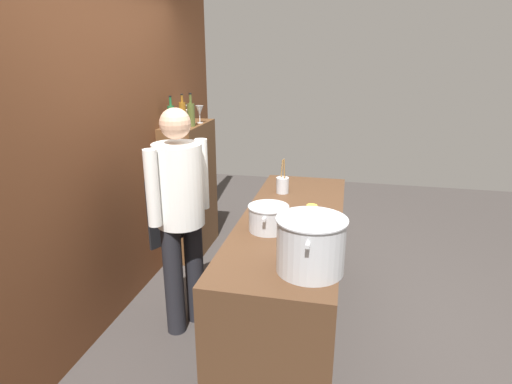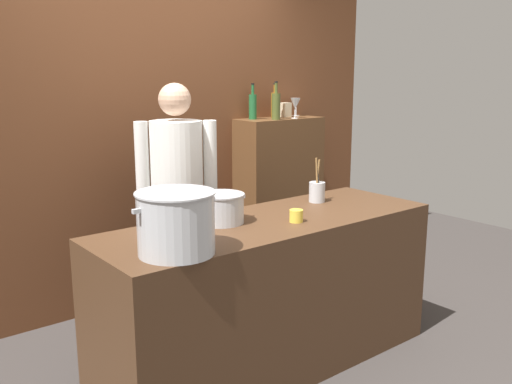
{
  "view_description": "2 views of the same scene",
  "coord_description": "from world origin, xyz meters",
  "px_view_note": "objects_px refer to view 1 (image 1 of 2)",
  "views": [
    {
      "loc": [
        -2.71,
        -0.34,
        1.99
      ],
      "look_at": [
        0.28,
        0.32,
        0.97
      ],
      "focal_mm": 29.23,
      "sensor_mm": 36.0,
      "label": 1
    },
    {
      "loc": [
        -2.01,
        -2.38,
        1.74
      ],
      "look_at": [
        0.2,
        0.37,
        0.97
      ],
      "focal_mm": 39.44,
      "sensor_mm": 36.0,
      "label": 2
    }
  ],
  "objects_px": {
    "chef": "(180,207)",
    "butter_jar": "(312,210)",
    "utensil_crock": "(283,185)",
    "spice_tin_cream": "(185,116)",
    "stockpot_large": "(311,245)",
    "stockpot_small": "(268,218)",
    "wine_bottle_olive": "(191,114)",
    "wine_bottle_amber": "(183,113)",
    "wine_bottle_green": "(171,116)",
    "wine_glass_short": "(189,109)",
    "wine_glass_tall": "(200,111)"
  },
  "relations": [
    {
      "from": "chef",
      "to": "butter_jar",
      "type": "height_order",
      "value": "chef"
    },
    {
      "from": "stockpot_small",
      "to": "wine_glass_short",
      "type": "distance_m",
      "value": 2.04
    },
    {
      "from": "stockpot_small",
      "to": "utensil_crock",
      "type": "height_order",
      "value": "utensil_crock"
    },
    {
      "from": "butter_jar",
      "to": "wine_bottle_green",
      "type": "relative_size",
      "value": 0.27
    },
    {
      "from": "chef",
      "to": "utensil_crock",
      "type": "height_order",
      "value": "chef"
    },
    {
      "from": "wine_glass_tall",
      "to": "wine_glass_short",
      "type": "bearing_deg",
      "value": 45.17
    },
    {
      "from": "utensil_crock",
      "to": "butter_jar",
      "type": "relative_size",
      "value": 3.81
    },
    {
      "from": "wine_bottle_green",
      "to": "wine_glass_tall",
      "type": "relative_size",
      "value": 1.71
    },
    {
      "from": "wine_bottle_olive",
      "to": "wine_glass_tall",
      "type": "xyz_separation_m",
      "value": [
        0.2,
        -0.01,
        0.0
      ]
    },
    {
      "from": "spice_tin_cream",
      "to": "utensil_crock",
      "type": "bearing_deg",
      "value": -122.41
    },
    {
      "from": "stockpot_small",
      "to": "butter_jar",
      "type": "relative_size",
      "value": 4.24
    },
    {
      "from": "butter_jar",
      "to": "wine_glass_short",
      "type": "xyz_separation_m",
      "value": [
        1.28,
        1.4,
        0.52
      ]
    },
    {
      "from": "stockpot_large",
      "to": "stockpot_small",
      "type": "bearing_deg",
      "value": 33.45
    },
    {
      "from": "utensil_crock",
      "to": "spice_tin_cream",
      "type": "relative_size",
      "value": 2.42
    },
    {
      "from": "wine_bottle_green",
      "to": "wine_glass_short",
      "type": "distance_m",
      "value": 0.5
    },
    {
      "from": "butter_jar",
      "to": "wine_bottle_olive",
      "type": "distance_m",
      "value": 1.61
    },
    {
      "from": "wine_bottle_amber",
      "to": "stockpot_small",
      "type": "bearing_deg",
      "value": -140.54
    },
    {
      "from": "chef",
      "to": "stockpot_large",
      "type": "xyz_separation_m",
      "value": [
        -0.59,
        -0.97,
        0.08
      ]
    },
    {
      "from": "wine_glass_tall",
      "to": "spice_tin_cream",
      "type": "xyz_separation_m",
      "value": [
        0.04,
        0.17,
        -0.06
      ]
    },
    {
      "from": "utensil_crock",
      "to": "wine_glass_short",
      "type": "relative_size",
      "value": 1.93
    },
    {
      "from": "butter_jar",
      "to": "chef",
      "type": "bearing_deg",
      "value": 104.01
    },
    {
      "from": "spice_tin_cream",
      "to": "stockpot_large",
      "type": "bearing_deg",
      "value": -143.47
    },
    {
      "from": "stockpot_small",
      "to": "butter_jar",
      "type": "height_order",
      "value": "stockpot_small"
    },
    {
      "from": "chef",
      "to": "butter_jar",
      "type": "bearing_deg",
      "value": 131.66
    },
    {
      "from": "wine_glass_short",
      "to": "spice_tin_cream",
      "type": "bearing_deg",
      "value": -176.39
    },
    {
      "from": "utensil_crock",
      "to": "chef",
      "type": "bearing_deg",
      "value": 136.78
    },
    {
      "from": "wine_glass_short",
      "to": "stockpot_large",
      "type": "bearing_deg",
      "value": -145.13
    },
    {
      "from": "chef",
      "to": "wine_glass_short",
      "type": "relative_size",
      "value": 10.92
    },
    {
      "from": "chef",
      "to": "wine_glass_tall",
      "type": "bearing_deg",
      "value": -139.32
    },
    {
      "from": "stockpot_large",
      "to": "spice_tin_cream",
      "type": "distance_m",
      "value": 2.47
    },
    {
      "from": "wine_bottle_green",
      "to": "wine_bottle_olive",
      "type": "bearing_deg",
      "value": -49.18
    },
    {
      "from": "wine_bottle_amber",
      "to": "wine_bottle_green",
      "type": "bearing_deg",
      "value": 173.75
    },
    {
      "from": "chef",
      "to": "wine_glass_short",
      "type": "height_order",
      "value": "chef"
    },
    {
      "from": "butter_jar",
      "to": "spice_tin_cream",
      "type": "height_order",
      "value": "spice_tin_cream"
    },
    {
      "from": "utensil_crock",
      "to": "wine_bottle_green",
      "type": "xyz_separation_m",
      "value": [
        0.34,
        1.09,
        0.48
      ]
    },
    {
      "from": "chef",
      "to": "utensil_crock",
      "type": "bearing_deg",
      "value": 164.43
    },
    {
      "from": "butter_jar",
      "to": "wine_glass_tall",
      "type": "bearing_deg",
      "value": 47.83
    },
    {
      "from": "utensil_crock",
      "to": "wine_bottle_amber",
      "type": "distance_m",
      "value": 1.3
    },
    {
      "from": "chef",
      "to": "spice_tin_cream",
      "type": "bearing_deg",
      "value": -133.09
    },
    {
      "from": "stockpot_small",
      "to": "utensil_crock",
      "type": "distance_m",
      "value": 0.78
    },
    {
      "from": "chef",
      "to": "spice_tin_cream",
      "type": "relative_size",
      "value": 13.69
    },
    {
      "from": "chef",
      "to": "wine_glass_short",
      "type": "xyz_separation_m",
      "value": [
        1.51,
        0.49,
        0.49
      ]
    },
    {
      "from": "stockpot_small",
      "to": "wine_glass_tall",
      "type": "bearing_deg",
      "value": 33.83
    },
    {
      "from": "wine_bottle_amber",
      "to": "utensil_crock",
      "type": "bearing_deg",
      "value": -117.38
    },
    {
      "from": "wine_bottle_olive",
      "to": "wine_glass_tall",
      "type": "relative_size",
      "value": 1.8
    },
    {
      "from": "wine_bottle_green",
      "to": "wine_glass_tall",
      "type": "bearing_deg",
      "value": -25.89
    },
    {
      "from": "wine_bottle_olive",
      "to": "wine_glass_tall",
      "type": "bearing_deg",
      "value": -3.45
    },
    {
      "from": "chef",
      "to": "wine_bottle_green",
      "type": "relative_size",
      "value": 5.71
    },
    {
      "from": "wine_bottle_green",
      "to": "wine_bottle_olive",
      "type": "xyz_separation_m",
      "value": [
        0.13,
        -0.14,
        0.01
      ]
    },
    {
      "from": "stockpot_large",
      "to": "spice_tin_cream",
      "type": "relative_size",
      "value": 3.55
    }
  ]
}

